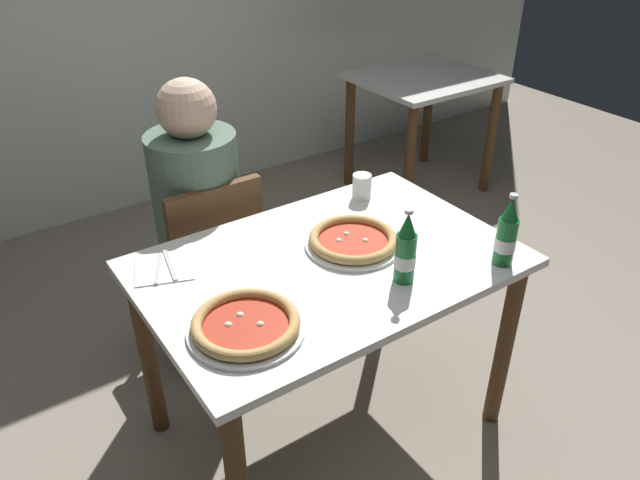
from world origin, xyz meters
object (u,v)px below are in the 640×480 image
Objects in this scene: dining_table_background at (423,101)px; pizza_marinara_far at (246,325)px; beer_bottle_center at (406,251)px; napkin_with_cutlery at (164,267)px; pizza_margherita_near at (353,241)px; beer_bottle_left at (507,235)px; diner_seated at (201,232)px; dining_table_main at (328,288)px; paper_cup at (362,186)px; chair_behind_table at (209,259)px.

pizza_marinara_far is (-2.04, -1.50, 0.18)m from dining_table_background.
napkin_with_cutlery is (-0.58, 0.48, -0.10)m from beer_bottle_center.
dining_table_background is 2.48× the size of pizza_margherita_near.
beer_bottle_left and beer_bottle_center have the same top height.
beer_bottle_center is at bearing -39.25° from napkin_with_cutlery.
beer_bottle_center reaches higher than napkin_with_cutlery.
diner_seated is at bearing -159.52° from dining_table_background.
diner_seated is 0.87m from pizza_marinara_far.
beer_bottle_left is (0.33, -0.35, 0.08)m from pizza_margherita_near.
beer_bottle_center is at bearing -134.36° from dining_table_background.
pizza_marinara_far is 0.53m from beer_bottle_center.
diner_seated reaches higher than dining_table_main.
pizza_margherita_near is 1.31× the size of beer_bottle_center.
paper_cup is (0.23, 0.51, -0.06)m from beer_bottle_center.
diner_seated is at bearing 103.86° from dining_table_main.
diner_seated is 1.51× the size of dining_table_background.
dining_table_main is at bearing -76.14° from diner_seated.
diner_seated is 1.19m from beer_bottle_left.
pizza_margherita_near reaches higher than dining_table_main.
beer_bottle_center is 2.60× the size of paper_cup.
dining_table_background is at bearing 39.04° from paper_cup.
pizza_marinara_far is at bearing -105.50° from diner_seated.
pizza_margherita_near and pizza_marinara_far have the same top height.
beer_bottle_left is (-1.20, -1.66, 0.26)m from dining_table_background.
pizza_margherita_near is at bearing -139.43° from dining_table_background.
beer_bottle_left reaches higher than dining_table_background.
dining_table_main is at bearing -168.52° from pizza_margherita_near.
napkin_with_cutlery is at bearing 49.59° from chair_behind_table.
chair_behind_table is at bearing -158.13° from dining_table_background.
pizza_marinara_far reaches higher than dining_table_main.
dining_table_main is 3.67× the size of pizza_marinara_far.
chair_behind_table is (-0.16, 0.61, -0.15)m from dining_table_main.
diner_seated reaches higher than pizza_marinara_far.
pizza_marinara_far is (-0.51, -0.19, -0.00)m from pizza_margherita_near.
napkin_with_cutlery reaches higher than dining_table_main.
napkin_with_cutlery is at bearing 157.93° from pizza_margherita_near.
beer_bottle_left is at bearing -11.05° from pizza_marinara_far.
dining_table_background is 2.03m from pizza_margherita_near.
napkin_with_cutlery is at bearing 150.80° from dining_table_main.
dining_table_main is 0.65m from chair_behind_table.
dining_table_main is 0.99× the size of diner_seated.
diner_seated reaches higher than napkin_with_cutlery.
paper_cup reaches higher than dining_table_main.
diner_seated is at bearing 121.83° from beer_bottle_left.
napkin_with_cutlery is (-0.30, -0.35, 0.27)m from chair_behind_table.
pizza_marinara_far is (-0.23, -0.77, 0.29)m from chair_behind_table.
beer_bottle_left reaches higher than napkin_with_cutlery.
dining_table_main is 5.19× the size of napkin_with_cutlery.
pizza_marinara_far reaches higher than napkin_with_cutlery.
dining_table_main is 0.48m from paper_cup.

